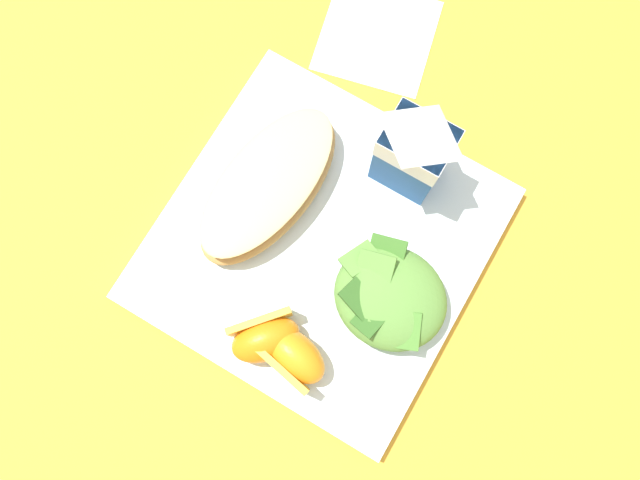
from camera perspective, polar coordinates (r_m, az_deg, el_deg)
ground at (r=0.58m, az=0.00°, el=-0.51°), size 3.00×3.00×0.00m
white_plate at (r=0.57m, az=0.00°, el=-0.36°), size 0.28×0.28×0.02m
cheesy_pizza_bread at (r=0.56m, az=-4.82°, el=5.03°), size 0.10×0.18×0.04m
green_salad_pile at (r=0.53m, az=6.51°, el=-5.30°), size 0.11×0.09×0.05m
milk_carton at (r=0.53m, az=8.78°, el=8.29°), size 0.06×0.05×0.11m
orange_wedge_front at (r=0.53m, az=-5.13°, el=-9.02°), size 0.07×0.07×0.04m
orange_wedge_middle at (r=0.53m, az=-2.49°, el=-10.79°), size 0.07×0.05×0.04m
paper_napkin at (r=0.65m, az=5.32°, el=18.41°), size 0.13×0.13×0.00m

